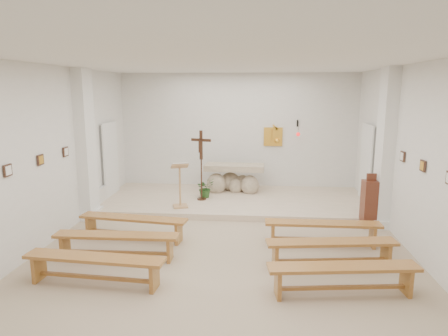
# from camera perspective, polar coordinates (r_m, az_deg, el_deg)

# --- Properties ---
(ground) EXTENTS (7.00, 10.00, 0.00)m
(ground) POSITION_cam_1_polar(r_m,az_deg,el_deg) (7.53, -0.16, -12.51)
(ground) COLOR tan
(ground) RESTS_ON ground
(wall_left) EXTENTS (0.02, 10.00, 3.50)m
(wall_left) POSITION_cam_1_polar(r_m,az_deg,el_deg) (8.10, -25.58, 1.03)
(wall_left) COLOR silver
(wall_left) RESTS_ON ground
(wall_right) EXTENTS (0.02, 10.00, 3.50)m
(wall_right) POSITION_cam_1_polar(r_m,az_deg,el_deg) (7.55, 27.24, 0.22)
(wall_right) COLOR silver
(wall_right) RESTS_ON ground
(wall_back) EXTENTS (7.00, 0.02, 3.50)m
(wall_back) POSITION_cam_1_polar(r_m,az_deg,el_deg) (11.94, 1.98, 5.04)
(wall_back) COLOR silver
(wall_back) RESTS_ON ground
(ceiling) EXTENTS (7.00, 10.00, 0.02)m
(ceiling) POSITION_cam_1_polar(r_m,az_deg,el_deg) (6.91, -0.17, 15.04)
(ceiling) COLOR silver
(ceiling) RESTS_ON wall_back
(sanctuary_platform) EXTENTS (6.98, 3.00, 0.15)m
(sanctuary_platform) POSITION_cam_1_polar(r_m,az_deg,el_deg) (10.80, 1.50, -4.69)
(sanctuary_platform) COLOR beige
(sanctuary_platform) RESTS_ON ground
(pilaster_left) EXTENTS (0.26, 0.55, 3.50)m
(pilaster_left) POSITION_cam_1_polar(r_m,az_deg,el_deg) (9.80, -19.11, 3.09)
(pilaster_left) COLOR white
(pilaster_left) RESTS_ON ground
(pilaster_right) EXTENTS (0.26, 0.55, 3.50)m
(pilaster_right) POSITION_cam_1_polar(r_m,az_deg,el_deg) (9.37, 22.01, 2.54)
(pilaster_right) COLOR white
(pilaster_right) RESTS_ON ground
(gold_wall_relief) EXTENTS (0.55, 0.04, 0.55)m
(gold_wall_relief) POSITION_cam_1_polar(r_m,az_deg,el_deg) (11.91, 7.03, 4.46)
(gold_wall_relief) COLOR gold
(gold_wall_relief) RESTS_ON wall_back
(sanctuary_lamp) EXTENTS (0.11, 0.36, 0.44)m
(sanctuary_lamp) POSITION_cam_1_polar(r_m,az_deg,el_deg) (11.69, 10.53, 5.02)
(sanctuary_lamp) COLOR black
(sanctuary_lamp) RESTS_ON wall_back
(station_frame_left_front) EXTENTS (0.03, 0.20, 0.20)m
(station_frame_left_front) POSITION_cam_1_polar(r_m,az_deg,el_deg) (7.43, -28.51, -0.30)
(station_frame_left_front) COLOR #3E261B
(station_frame_left_front) RESTS_ON wall_left
(station_frame_left_mid) EXTENTS (0.03, 0.20, 0.20)m
(station_frame_left_mid) POSITION_cam_1_polar(r_m,az_deg,el_deg) (8.27, -24.75, 1.07)
(station_frame_left_mid) COLOR #3E261B
(station_frame_left_mid) RESTS_ON wall_left
(station_frame_left_rear) EXTENTS (0.03, 0.20, 0.20)m
(station_frame_left_rear) POSITION_cam_1_polar(r_m,az_deg,el_deg) (9.14, -21.69, 2.17)
(station_frame_left_rear) COLOR #3E261B
(station_frame_left_rear) RESTS_ON wall_left
(station_frame_right_mid) EXTENTS (0.03, 0.20, 0.20)m
(station_frame_right_mid) POSITION_cam_1_polar(r_m,az_deg,el_deg) (7.73, 26.53, 0.28)
(station_frame_right_mid) COLOR #3E261B
(station_frame_right_mid) RESTS_ON wall_right
(station_frame_right_rear) EXTENTS (0.03, 0.20, 0.20)m
(station_frame_right_rear) POSITION_cam_1_polar(r_m,az_deg,el_deg) (8.66, 24.15, 1.53)
(station_frame_right_rear) COLOR #3E261B
(station_frame_right_rear) RESTS_ON wall_right
(radiator_left) EXTENTS (0.10, 0.85, 0.52)m
(radiator_left) POSITION_cam_1_polar(r_m,az_deg,el_deg) (10.75, -17.40, -4.20)
(radiator_left) COLOR silver
(radiator_left) RESTS_ON ground
(radiator_right) EXTENTS (0.10, 0.85, 0.52)m
(radiator_right) POSITION_cam_1_polar(r_m,az_deg,el_deg) (10.35, 20.62, -5.00)
(radiator_right) COLOR silver
(radiator_right) RESTS_ON ground
(altar) EXTENTS (1.70, 0.77, 0.86)m
(altar) POSITION_cam_1_polar(r_m,az_deg,el_deg) (11.38, 1.38, -1.74)
(altar) COLOR beige
(altar) RESTS_ON sanctuary_platform
(lectern) EXTENTS (0.49, 0.45, 1.15)m
(lectern) POSITION_cam_1_polar(r_m,az_deg,el_deg) (9.88, -6.31, -2.40)
(lectern) COLOR tan
(lectern) RESTS_ON sanctuary_platform
(crucifix_stand) EXTENTS (0.54, 0.24, 1.84)m
(crucifix_stand) POSITION_cam_1_polar(r_m,az_deg,el_deg) (10.41, -3.28, 1.12)
(crucifix_stand) COLOR #3C2013
(crucifix_stand) RESTS_ON sanctuary_platform
(potted_plant) EXTENTS (0.63, 0.63, 0.53)m
(potted_plant) POSITION_cam_1_polar(r_m,az_deg,el_deg) (10.79, -2.70, -2.84)
(potted_plant) COLOR #274F1F
(potted_plant) RESTS_ON sanctuary_platform
(donation_pedestal) EXTENTS (0.35, 0.35, 1.22)m
(donation_pedestal) POSITION_cam_1_polar(r_m,az_deg,el_deg) (9.45, 20.08, -4.78)
(donation_pedestal) COLOR #592919
(donation_pedestal) RESTS_ON ground
(bench_left_front) EXTENTS (2.27, 0.64, 0.47)m
(bench_left_front) POSITION_cam_1_polar(r_m,az_deg,el_deg) (8.42, -12.82, -7.60)
(bench_left_front) COLOR #A87530
(bench_left_front) RESTS_ON ground
(bench_right_front) EXTENTS (2.24, 0.37, 0.47)m
(bench_right_front) POSITION_cam_1_polar(r_m,az_deg,el_deg) (8.13, 13.89, -8.32)
(bench_right_front) COLOR #A87530
(bench_right_front) RESTS_ON ground
(bench_left_second) EXTENTS (2.25, 0.40, 0.47)m
(bench_left_second) POSITION_cam_1_polar(r_m,az_deg,el_deg) (7.55, -15.09, -9.94)
(bench_left_second) COLOR #A87530
(bench_left_second) RESTS_ON ground
(bench_right_second) EXTENTS (2.27, 0.64, 0.47)m
(bench_right_second) POSITION_cam_1_polar(r_m,az_deg,el_deg) (7.23, 15.08, -10.89)
(bench_right_second) COLOR #A87530
(bench_right_second) RESTS_ON ground
(bench_left_third) EXTENTS (2.26, 0.53, 0.47)m
(bench_left_third) POSITION_cam_1_polar(r_m,az_deg,el_deg) (6.71, -17.99, -12.84)
(bench_left_third) COLOR #A87530
(bench_left_third) RESTS_ON ground
(bench_right_third) EXTENTS (2.27, 0.64, 0.47)m
(bench_right_third) POSITION_cam_1_polar(r_m,az_deg,el_deg) (6.35, 16.64, -14.17)
(bench_right_third) COLOR #A87530
(bench_right_third) RESTS_ON ground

